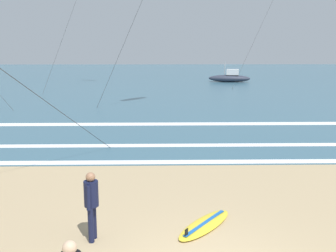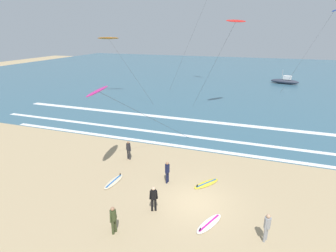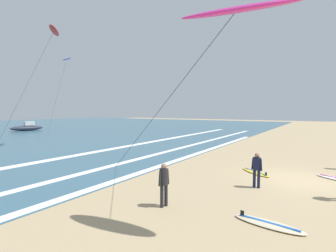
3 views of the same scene
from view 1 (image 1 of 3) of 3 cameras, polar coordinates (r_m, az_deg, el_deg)
name	(u,v)px [view 1 (image 1 of 3)]	position (r m, az deg, el deg)	size (l,w,h in m)	color
ocean_surface	(165,77)	(59.17, -0.38, 7.10)	(140.00, 90.00, 0.01)	#386075
wave_foam_shoreline	(143,162)	(15.04, -3.64, -5.24)	(40.90, 0.53, 0.01)	white
wave_foam_mid_break	(204,145)	(17.65, 5.18, -2.77)	(54.73, 0.57, 0.01)	white
wave_foam_outer_break	(192,124)	(22.50, 3.44, 0.31)	(56.79, 0.86, 0.01)	white
surfer_mid_group	(91,200)	(9.06, -11.00, -10.45)	(0.32, 0.52, 1.60)	#141938
surfboard_left_pile	(205,224)	(9.95, 5.34, -13.97)	(1.75, 2.04, 0.25)	yellow
offshore_boat	(230,78)	(50.90, 8.89, 6.91)	(5.44, 2.72, 2.70)	#2D3342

